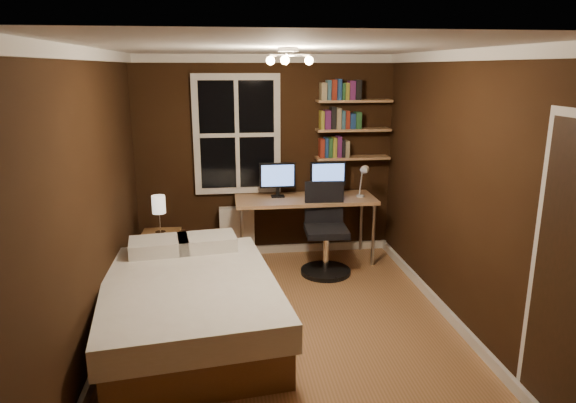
{
  "coord_description": "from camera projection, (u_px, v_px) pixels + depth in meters",
  "views": [
    {
      "loc": [
        -0.53,
        -4.22,
        2.35
      ],
      "look_at": [
        0.07,
        0.45,
        1.11
      ],
      "focal_mm": 32.0,
      "sensor_mm": 36.0,
      "label": 1
    }
  ],
  "objects": [
    {
      "name": "floor",
      "position": [
        287.0,
        331.0,
        4.71
      ],
      "size": [
        4.2,
        4.2,
        0.0
      ],
      "primitive_type": "plane",
      "color": "brown",
      "rests_on": "ground"
    },
    {
      "name": "wall_back",
      "position": [
        266.0,
        158.0,
        6.41
      ],
      "size": [
        3.2,
        0.04,
        2.5
      ],
      "primitive_type": "cube",
      "color": "black",
      "rests_on": "ground"
    },
    {
      "name": "wall_left",
      "position": [
        93.0,
        206.0,
        4.2
      ],
      "size": [
        0.04,
        4.2,
        2.5
      ],
      "primitive_type": "cube",
      "color": "black",
      "rests_on": "ground"
    },
    {
      "name": "wall_right",
      "position": [
        464.0,
        194.0,
        4.59
      ],
      "size": [
        0.04,
        4.2,
        2.5
      ],
      "primitive_type": "cube",
      "color": "black",
      "rests_on": "ground"
    },
    {
      "name": "ceiling",
      "position": [
        286.0,
        47.0,
        4.08
      ],
      "size": [
        3.2,
        4.2,
        0.02
      ],
      "primitive_type": "cube",
      "color": "white",
      "rests_on": "wall_back"
    },
    {
      "name": "window",
      "position": [
        237.0,
        135.0,
        6.25
      ],
      "size": [
        1.06,
        0.06,
        1.46
      ],
      "primitive_type": "cube",
      "color": "silver",
      "rests_on": "wall_back"
    },
    {
      "name": "door",
      "position": [
        574.0,
        289.0,
        3.16
      ],
      "size": [
        0.03,
        0.82,
        2.05
      ],
      "primitive_type": null,
      "color": "black",
      "rests_on": "ground"
    },
    {
      "name": "ceiling_fixture",
      "position": [
        288.0,
        60.0,
        4.0
      ],
      "size": [
        0.44,
        0.44,
        0.18
      ],
      "primitive_type": null,
      "color": "beige",
      "rests_on": "ceiling"
    },
    {
      "name": "bookshelf_lower",
      "position": [
        352.0,
        158.0,
        6.43
      ],
      "size": [
        0.92,
        0.22,
        0.03
      ],
      "primitive_type": "cube",
      "color": "tan",
      "rests_on": "wall_back"
    },
    {
      "name": "books_row_lower",
      "position": [
        353.0,
        147.0,
        6.39
      ],
      "size": [
        0.42,
        0.16,
        0.23
      ],
      "primitive_type": null,
      "color": "maroon",
      "rests_on": "bookshelf_lower"
    },
    {
      "name": "bookshelf_middle",
      "position": [
        353.0,
        130.0,
        6.34
      ],
      "size": [
        0.92,
        0.22,
        0.03
      ],
      "primitive_type": "cube",
      "color": "tan",
      "rests_on": "wall_back"
    },
    {
      "name": "books_row_middle",
      "position": [
        354.0,
        119.0,
        6.3
      ],
      "size": [
        0.48,
        0.16,
        0.23
      ],
      "primitive_type": null,
      "color": "navy",
      "rests_on": "bookshelf_middle"
    },
    {
      "name": "bookshelf_upper",
      "position": [
        354.0,
        101.0,
        6.25
      ],
      "size": [
        0.92,
        0.22,
        0.03
      ],
      "primitive_type": "cube",
      "color": "tan",
      "rests_on": "wall_back"
    },
    {
      "name": "books_row_upper",
      "position": [
        354.0,
        90.0,
        6.21
      ],
      "size": [
        0.48,
        0.16,
        0.23
      ],
      "primitive_type": null,
      "color": "#26592C",
      "rests_on": "bookshelf_upper"
    },
    {
      "name": "bed",
      "position": [
        190.0,
        306.0,
        4.55
      ],
      "size": [
        1.72,
        2.21,
        0.69
      ],
      "rotation": [
        0.0,
        0.0,
        0.13
      ],
      "color": "brown",
      "rests_on": "ground"
    },
    {
      "name": "nightstand",
      "position": [
        162.0,
        255.0,
        5.87
      ],
      "size": [
        0.44,
        0.44,
        0.53
      ],
      "primitive_type": "cube",
      "rotation": [
        0.0,
        0.0,
        -0.03
      ],
      "color": "brown",
      "rests_on": "ground"
    },
    {
      "name": "bedside_lamp",
      "position": [
        159.0,
        215.0,
        5.75
      ],
      "size": [
        0.15,
        0.15,
        0.44
      ],
      "primitive_type": null,
      "color": "#F0E5C8",
      "rests_on": "nightstand"
    },
    {
      "name": "radiator",
      "position": [
        237.0,
        232.0,
        6.48
      ],
      "size": [
        0.43,
        0.15,
        0.65
      ],
      "primitive_type": "cube",
      "color": "silver",
      "rests_on": "ground"
    },
    {
      "name": "desk",
      "position": [
        305.0,
        202.0,
        6.26
      ],
      "size": [
        1.7,
        0.64,
        0.81
      ],
      "color": "tan",
      "rests_on": "ground"
    },
    {
      "name": "monitor_left",
      "position": [
        278.0,
        180.0,
        6.24
      ],
      "size": [
        0.44,
        0.12,
        0.42
      ],
      "primitive_type": null,
      "color": "black",
      "rests_on": "desk"
    },
    {
      "name": "monitor_right",
      "position": [
        328.0,
        179.0,
        6.31
      ],
      "size": [
        0.44,
        0.12,
        0.42
      ],
      "primitive_type": null,
      "color": "black",
      "rests_on": "desk"
    },
    {
      "name": "desk_lamp",
      "position": [
        363.0,
        181.0,
        6.16
      ],
      "size": [
        0.14,
        0.32,
        0.44
      ],
      "primitive_type": null,
      "color": "silver",
      "rests_on": "desk"
    },
    {
      "name": "office_chair",
      "position": [
        325.0,
        239.0,
        5.98
      ],
      "size": [
        0.58,
        0.58,
        1.06
      ],
      "rotation": [
        0.0,
        0.0,
        -0.05
      ],
      "color": "black",
      "rests_on": "ground"
    }
  ]
}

